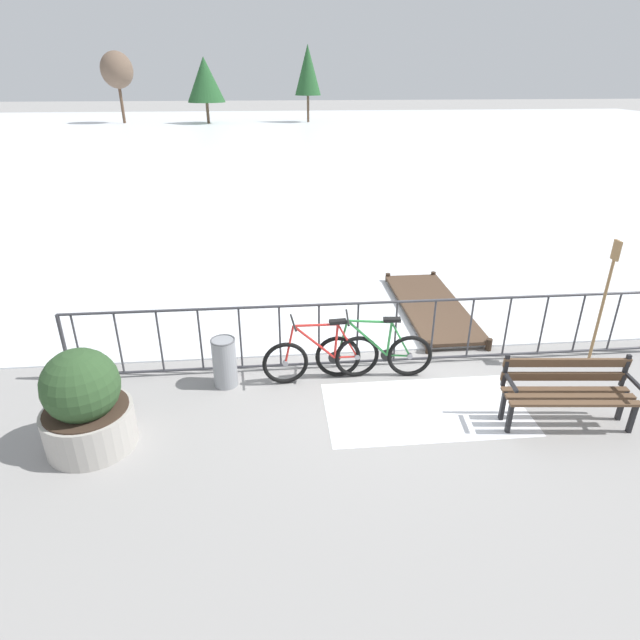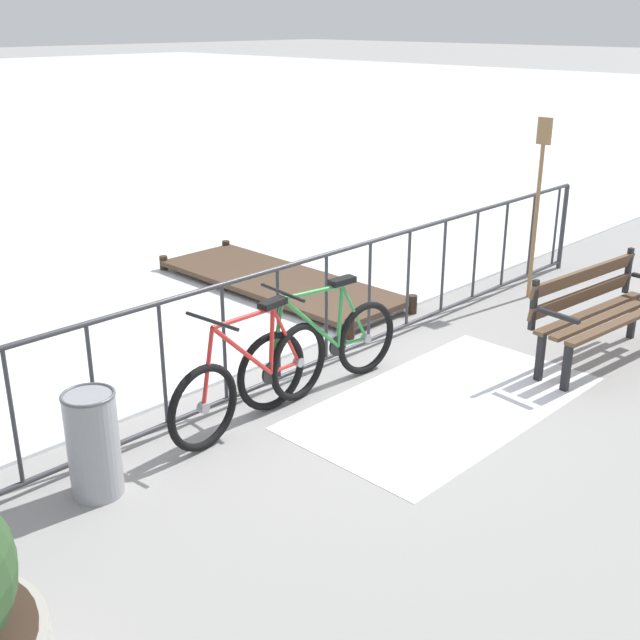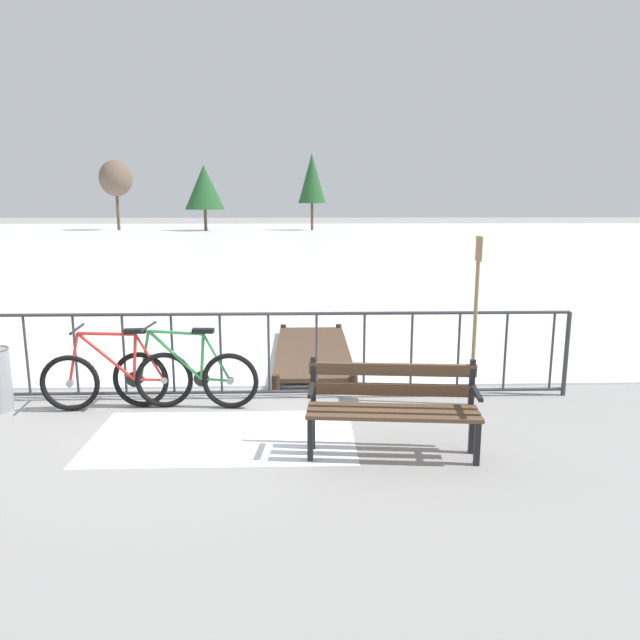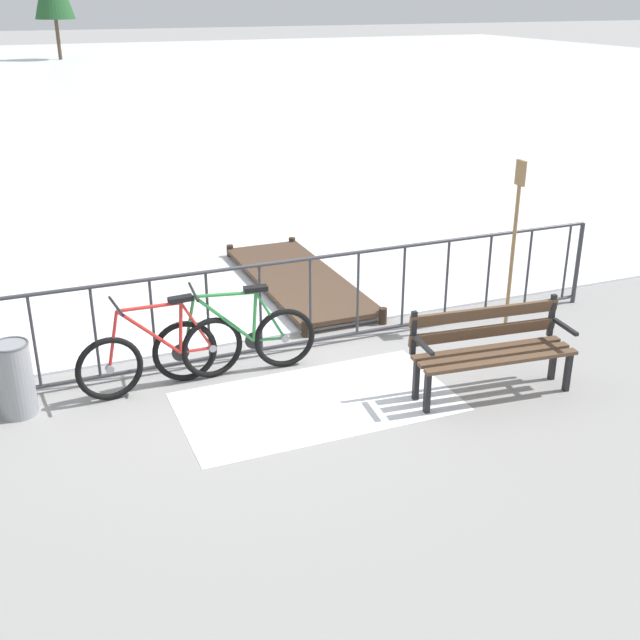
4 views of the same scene
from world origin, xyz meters
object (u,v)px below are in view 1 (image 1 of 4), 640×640
park_bench (568,387)px  trash_bin (225,362)px  planter_with_shrub (85,405)px  bicycle_near_railing (374,354)px  bicycle_second (322,357)px  oar_upright (605,297)px

park_bench → trash_bin: (-4.35, 1.29, -0.14)m
planter_with_shrub → bicycle_near_railing: bearing=18.6°
bicycle_near_railing → bicycle_second: (-0.77, -0.03, 0.00)m
bicycle_near_railing → bicycle_second: same height
oar_upright → park_bench: bearing=-130.9°
planter_with_shrub → oar_upright: 7.14m
bicycle_near_railing → planter_with_shrub: 3.87m
bicycle_near_railing → bicycle_second: bearing=-177.7°
bicycle_second → park_bench: (2.97, -1.29, 0.14)m
bicycle_second → oar_upright: size_ratio=0.86×
bicycle_near_railing → planter_with_shrub: planter_with_shrub is taller
bicycle_near_railing → bicycle_second: size_ratio=1.00×
bicycle_second → planter_with_shrub: bearing=-157.5°
bicycle_near_railing → trash_bin: (-2.15, -0.03, 0.00)m
planter_with_shrub → bicycle_second: bearing=22.5°
bicycle_second → planter_with_shrub: size_ratio=1.34×
park_bench → planter_with_shrub: planter_with_shrub is taller
park_bench → planter_with_shrub: bearing=179.1°
planter_with_shrub → trash_bin: size_ratio=1.74×
bicycle_second → oar_upright: oar_upright is taller
bicycle_second → oar_upright: bearing=0.4°
park_bench → planter_with_shrub: 5.87m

